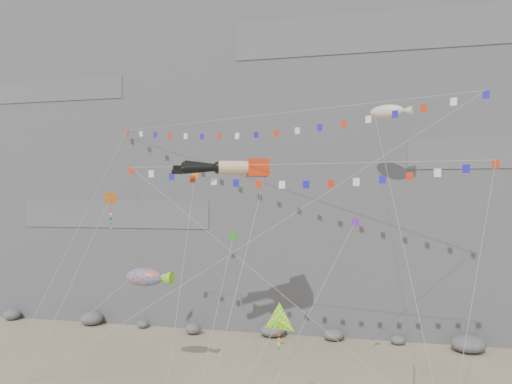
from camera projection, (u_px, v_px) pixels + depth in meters
cliff at (295, 111)px, 64.41m from camera, size 80.00×28.00×50.00m
talus_boulders at (273, 330)px, 49.50m from camera, size 60.00×3.00×1.20m
legs_kite at (231, 168)px, 37.74m from camera, size 7.47×14.04×20.42m
flag_banner_upper at (266, 115)px, 43.54m from camera, size 33.10×21.28×29.91m
flag_banner_lower at (294, 164)px, 35.73m from camera, size 26.37×5.72×19.44m
harlequin_kite at (110, 199)px, 39.88m from camera, size 3.71×8.61×15.84m
fish_windsock at (144, 277)px, 37.28m from camera, size 10.52×7.32×13.20m
delta_kite at (279, 321)px, 29.26m from camera, size 4.36×6.34×9.30m
blimp_windsock at (387, 112)px, 43.04m from camera, size 4.93×15.30×25.58m
small_kite_a at (195, 179)px, 43.06m from camera, size 4.36×16.52×22.66m
small_kite_b at (354, 225)px, 34.54m from camera, size 6.52×9.02×15.79m
small_kite_c at (232, 239)px, 35.79m from camera, size 1.12×11.09×15.12m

